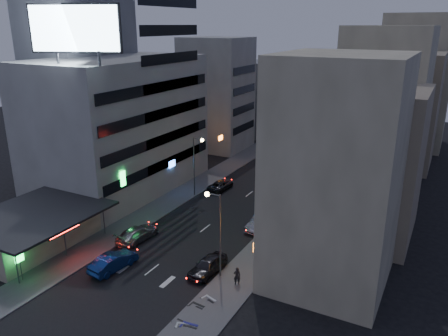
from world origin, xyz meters
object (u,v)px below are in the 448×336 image
Objects in this scene: road_car_blue at (113,262)px; parked_car_right_near at (208,266)px; parked_car_right_mid at (261,222)px; parked_car_right_far at (316,169)px; scooter_silver_b at (217,295)px; scooter_black_a at (188,317)px; scooter_blue at (199,319)px; parked_car_left at (221,185)px; scooter_black_b at (205,301)px; person at (237,276)px; road_car_silver at (137,233)px; scooter_silver_a at (192,317)px.

parked_car_right_near is at bearing -149.19° from road_car_blue.
parked_car_right_mid reaches higher than parked_car_right_far.
road_car_blue is 11.12m from scooter_silver_b.
scooter_black_a is 0.95m from scooter_blue.
scooter_black_b is at bearing 117.20° from parked_car_left.
scooter_black_a is 2.41m from scooter_black_b.
parked_car_right_near is 3.37m from person.
person is at bearing -78.71° from parked_car_right_far.
scooter_silver_b is (2.93, -3.52, -0.11)m from parked_car_right_near.
parked_car_right_far is 37.32m from scooter_black_b.
scooter_black_b is (2.45, -4.64, -0.11)m from parked_car_right_near.
parked_car_right_far reaches higher than scooter_blue.
parked_car_left is (-9.26, 19.71, -0.16)m from parked_car_right_near.
parked_car_right_far is 2.70× the size of scooter_silver_b.
parked_car_left is 29.13m from scooter_black_a.
road_car_blue is 2.69× the size of scooter_silver_b.
road_car_silver is (-0.72, -17.53, 0.13)m from parked_car_left.
scooter_blue is (-0.12, -6.35, -0.25)m from person.
road_car_silver is 13.57m from person.
road_car_blue reaches higher than parked_car_right_near.
person reaches higher than parked_car_right_far.
road_car_blue reaches higher than road_car_silver.
road_car_silver reaches higher than scooter_black_b.
parked_car_right_mid is 13.20m from parked_car_left.
parked_car_right_mid reaches higher than scooter_silver_a.
parked_car_left is at bearing 19.40° from scooter_blue.
scooter_black_a is at bearing 114.83° from parked_car_left.
parked_car_right_near is 7.61m from scooter_blue.
parked_car_right_mid is 14.67m from scooter_silver_b.
person is at bearing 172.28° from road_car_silver.
scooter_silver_a is at bearing 147.97° from road_car_silver.
scooter_black_b is (12.43, -6.82, -0.09)m from road_car_silver.
road_car_silver is 2.90× the size of scooter_silver_b.
road_car_blue is at bearing 90.37° from scooter_black_b.
parked_car_left is 23.33m from road_car_blue.
scooter_black_b is (1.83, -15.61, -0.10)m from parked_car_right_mid.
parked_car_right_far is at bearing -117.78° from person.
scooter_silver_a is at bearing -169.87° from scooter_black_b.
parked_car_right_far is 39.71m from scooter_black_a.
parked_car_left is 0.86× the size of road_car_silver.
parked_car_right_near is 32.64m from parked_car_right_far.
parked_car_left is at bearing -80.23° from road_car_blue.
road_car_blue is 11.32m from scooter_silver_a.
scooter_silver_a is (1.99, -39.57, -0.06)m from parked_car_right_far.
parked_car_right_mid is at bearing 12.71° from scooter_black_b.
scooter_silver_a is at bearing 115.54° from parked_car_left.
scooter_silver_a is (11.87, -26.65, 0.02)m from parked_car_left.
scooter_black_b is at bearing 1.68° from scooter_black_a.
scooter_silver_a is 0.97× the size of scooter_silver_b.
road_car_blue reaches higher than parked_car_right_mid.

